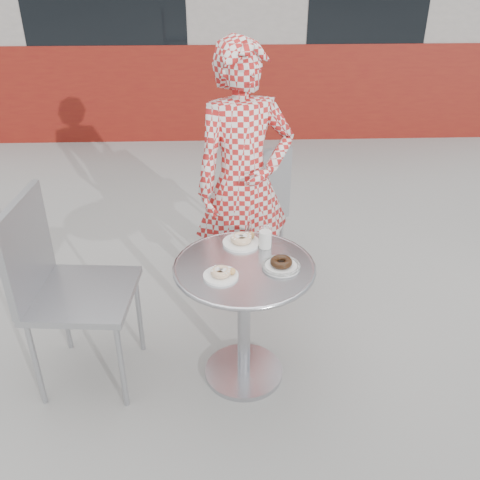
{
  "coord_description": "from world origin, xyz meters",
  "views": [
    {
      "loc": [
        -0.09,
        -2.05,
        1.97
      ],
      "look_at": [
        -0.01,
        0.1,
        0.73
      ],
      "focal_mm": 40.0,
      "sensor_mm": 36.0,
      "label": 1
    }
  ],
  "objects_px": {
    "bistro_table": "(244,294)",
    "plate_checker": "(281,265)",
    "milk_cup": "(265,239)",
    "plate_near": "(221,274)",
    "seated_person": "(244,184)",
    "chair_left": "(86,328)",
    "plate_far": "(242,240)",
    "chair_far": "(245,232)"
  },
  "relations": [
    {
      "from": "plate_checker",
      "to": "plate_far",
      "type": "bearing_deg",
      "value": 127.53
    },
    {
      "from": "seated_person",
      "to": "plate_far",
      "type": "distance_m",
      "value": 0.48
    },
    {
      "from": "seated_person",
      "to": "chair_left",
      "type": "bearing_deg",
      "value": -157.44
    },
    {
      "from": "bistro_table",
      "to": "plate_near",
      "type": "relative_size",
      "value": 4.26
    },
    {
      "from": "bistro_table",
      "to": "plate_checker",
      "type": "bearing_deg",
      "value": -7.63
    },
    {
      "from": "plate_far",
      "to": "plate_near",
      "type": "relative_size",
      "value": 1.15
    },
    {
      "from": "bistro_table",
      "to": "plate_far",
      "type": "bearing_deg",
      "value": 91.05
    },
    {
      "from": "bistro_table",
      "to": "milk_cup",
      "type": "height_order",
      "value": "milk_cup"
    },
    {
      "from": "chair_left",
      "to": "chair_far",
      "type": "bearing_deg",
      "value": -35.64
    },
    {
      "from": "chair_far",
      "to": "plate_near",
      "type": "bearing_deg",
      "value": 61.55
    },
    {
      "from": "bistro_table",
      "to": "chair_left",
      "type": "relative_size",
      "value": 0.68
    },
    {
      "from": "chair_left",
      "to": "bistro_table",
      "type": "bearing_deg",
      "value": -87.78
    },
    {
      "from": "plate_checker",
      "to": "milk_cup",
      "type": "height_order",
      "value": "milk_cup"
    },
    {
      "from": "chair_left",
      "to": "plate_checker",
      "type": "relative_size",
      "value": 5.6
    },
    {
      "from": "plate_checker",
      "to": "milk_cup",
      "type": "bearing_deg",
      "value": 107.86
    },
    {
      "from": "chair_far",
      "to": "milk_cup",
      "type": "xyz_separation_m",
      "value": [
        0.06,
        -0.85,
        0.43
      ]
    },
    {
      "from": "bistro_table",
      "to": "seated_person",
      "type": "xyz_separation_m",
      "value": [
        0.03,
        0.66,
        0.27
      ]
    },
    {
      "from": "milk_cup",
      "to": "seated_person",
      "type": "bearing_deg",
      "value": 98.97
    },
    {
      "from": "chair_left",
      "to": "plate_checker",
      "type": "distance_m",
      "value": 1.01
    },
    {
      "from": "plate_checker",
      "to": "chair_left",
      "type": "bearing_deg",
      "value": 176.91
    },
    {
      "from": "chair_left",
      "to": "plate_checker",
      "type": "bearing_deg",
      "value": -88.76
    },
    {
      "from": "bistro_table",
      "to": "plate_far",
      "type": "height_order",
      "value": "plate_far"
    },
    {
      "from": "bistro_table",
      "to": "seated_person",
      "type": "relative_size",
      "value": 0.43
    },
    {
      "from": "plate_near",
      "to": "milk_cup",
      "type": "xyz_separation_m",
      "value": [
        0.21,
        0.25,
        0.03
      ]
    },
    {
      "from": "chair_left",
      "to": "seated_person",
      "type": "xyz_separation_m",
      "value": [
        0.8,
        0.64,
        0.47
      ]
    },
    {
      "from": "plate_far",
      "to": "plate_checker",
      "type": "relative_size",
      "value": 1.03
    },
    {
      "from": "seated_person",
      "to": "plate_checker",
      "type": "distance_m",
      "value": 0.71
    },
    {
      "from": "chair_far",
      "to": "plate_far",
      "type": "distance_m",
      "value": 0.9
    },
    {
      "from": "chair_left",
      "to": "milk_cup",
      "type": "height_order",
      "value": "chair_left"
    },
    {
      "from": "seated_person",
      "to": "milk_cup",
      "type": "relative_size",
      "value": 14.93
    },
    {
      "from": "plate_near",
      "to": "plate_checker",
      "type": "relative_size",
      "value": 0.89
    },
    {
      "from": "seated_person",
      "to": "plate_checker",
      "type": "xyz_separation_m",
      "value": [
        0.14,
        -0.69,
        -0.1
      ]
    },
    {
      "from": "plate_far",
      "to": "milk_cup",
      "type": "height_order",
      "value": "milk_cup"
    },
    {
      "from": "seated_person",
      "to": "plate_checker",
      "type": "relative_size",
      "value": 8.82
    },
    {
      "from": "bistro_table",
      "to": "chair_left",
      "type": "xyz_separation_m",
      "value": [
        -0.77,
        0.03,
        -0.2
      ]
    },
    {
      "from": "seated_person",
      "to": "bistro_table",
      "type": "bearing_deg",
      "value": -108.33
    },
    {
      "from": "chair_far",
      "to": "plate_far",
      "type": "height_order",
      "value": "chair_far"
    },
    {
      "from": "milk_cup",
      "to": "chair_far",
      "type": "bearing_deg",
      "value": 93.94
    },
    {
      "from": "bistro_table",
      "to": "plate_checker",
      "type": "relative_size",
      "value": 3.78
    },
    {
      "from": "plate_checker",
      "to": "chair_far",
      "type": "bearing_deg",
      "value": 96.47
    },
    {
      "from": "milk_cup",
      "to": "chair_left",
      "type": "bearing_deg",
      "value": -171.6
    },
    {
      "from": "chair_far",
      "to": "chair_left",
      "type": "height_order",
      "value": "chair_left"
    }
  ]
}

